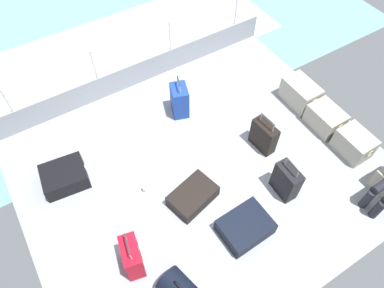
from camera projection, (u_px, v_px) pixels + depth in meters
name	position (u px, v px, depth m)	size (l,w,h in m)	color
ground_plane	(203.00, 170.00, 5.36)	(4.40, 5.20, 0.06)	gray
gunwale_port	(137.00, 73.00, 6.24)	(0.06, 5.20, 0.45)	gray
railing_port	(133.00, 47.00, 5.79)	(0.04, 4.20, 1.02)	silver
sea_wake	(110.00, 53.00, 7.41)	(12.00, 12.00, 0.01)	#6B99A8
cargo_crate_0	(300.00, 93.00, 5.97)	(0.65, 0.40, 0.41)	#9E9989
cargo_crate_1	(325.00, 118.00, 5.68)	(0.59, 0.41, 0.36)	#9E9989
cargo_crate_2	(354.00, 144.00, 5.37)	(0.57, 0.40, 0.38)	gray
suitcase_0	(193.00, 196.00, 4.95)	(0.58, 0.74, 0.21)	black
suitcase_1	(132.00, 257.00, 4.28)	(0.43, 0.28, 0.72)	#B70C1E
suitcase_2	(65.00, 177.00, 5.10)	(0.58, 0.67, 0.27)	black
suitcase_3	(286.00, 181.00, 4.90)	(0.40, 0.21, 0.70)	black
suitcase_4	(180.00, 100.00, 5.78)	(0.41, 0.35, 0.72)	navy
suitcase_5	(264.00, 136.00, 5.38)	(0.44, 0.22, 0.66)	black
suitcase_6	(245.00, 227.00, 4.67)	(0.54, 0.67, 0.24)	black
paper_cup	(145.00, 189.00, 5.08)	(0.08, 0.08, 0.10)	white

